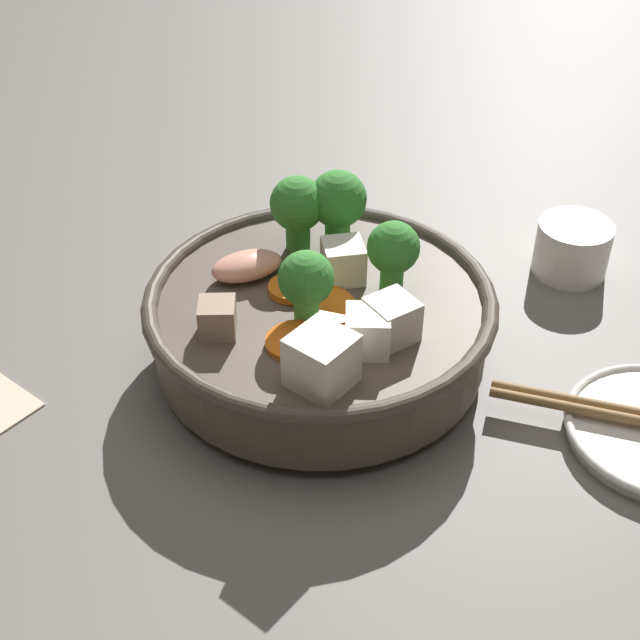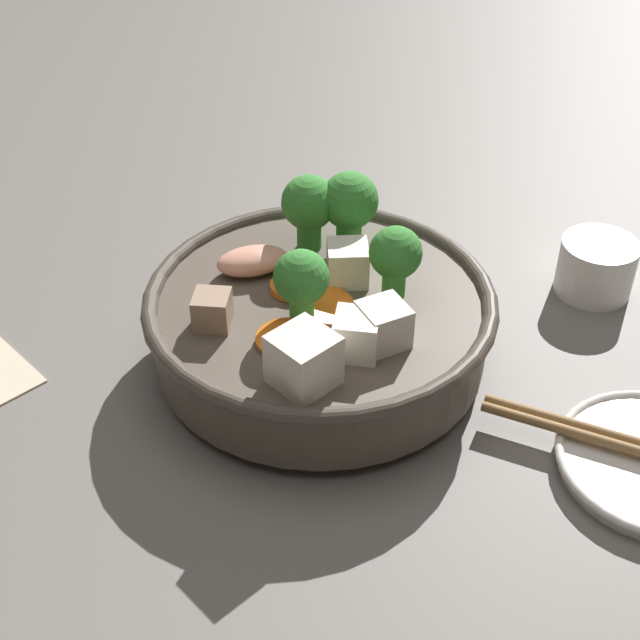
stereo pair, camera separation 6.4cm
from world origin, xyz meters
name	(u,v)px [view 2 (the right image)]	position (x,y,z in m)	size (l,w,h in m)	color
ground_plane	(320,361)	(0.00, 0.00, 0.00)	(3.00, 3.00, 0.00)	slate
stirfry_bowl	(321,314)	(0.00, 0.00, 0.04)	(0.25, 0.25, 0.12)	#51473D
tea_cup	(598,268)	(0.00, 0.24, 0.02)	(0.06, 0.06, 0.05)	white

